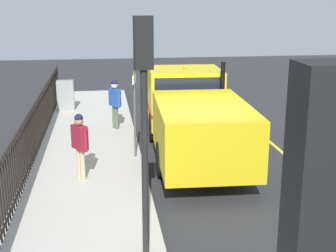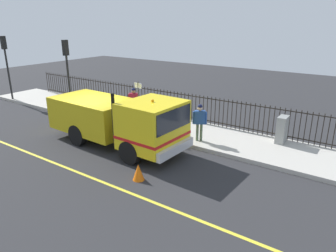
{
  "view_description": "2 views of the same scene",
  "coord_description": "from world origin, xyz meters",
  "views": [
    {
      "loc": [
        2.6,
        11.62,
        4.62
      ],
      "look_at": [
        0.62,
        -2.59,
        0.73
      ],
      "focal_mm": 50.96,
      "sensor_mm": 36.0,
      "label": 1
    },
    {
      "loc": [
        -9.52,
        -10.95,
        5.43
      ],
      "look_at": [
        1.51,
        -3.32,
        0.83
      ],
      "focal_mm": 33.44,
      "sensor_mm": 36.0,
      "label": 2
    }
  ],
  "objects": [
    {
      "name": "lane_marking",
      "position": [
        -2.81,
        0.0,
        0.0
      ],
      "size": [
        0.12,
        21.02,
        0.01
      ],
      "primitive_type": "cube",
      "color": "yellow",
      "rests_on": "ground"
    },
    {
      "name": "traffic_cone",
      "position": [
        -1.95,
        -4.45,
        0.3
      ],
      "size": [
        0.42,
        0.42,
        0.6
      ],
      "primitive_type": "cone",
      "color": "orange",
      "rests_on": "ground"
    },
    {
      "name": "traffic_light_near",
      "position": [
        1.93,
        3.93,
        3.13
      ],
      "size": [
        0.32,
        0.23,
        4.16
      ],
      "rotation": [
        0.0,
        0.0,
        3.23
      ],
      "color": "black",
      "rests_on": "sidewalk_slab"
    },
    {
      "name": "utility_cabinet",
      "position": [
        4.1,
        -7.68,
        0.78
      ],
      "size": [
        0.67,
        0.37,
        1.21
      ],
      "primitive_type": "cube",
      "color": "gray",
      "rests_on": "sidewalk_slab"
    },
    {
      "name": "pedestrian_distant",
      "position": [
        3.21,
        0.15,
        1.22
      ],
      "size": [
        0.44,
        0.54,
        1.69
      ],
      "rotation": [
        0.0,
        0.0,
        5.29
      ],
      "color": "maroon",
      "rests_on": "sidewalk_slab"
    },
    {
      "name": "ground_plane",
      "position": [
        0.0,
        0.0,
        0.0
      ],
      "size": [
        51.38,
        51.38,
        0.0
      ],
      "primitive_type": "plane",
      "color": "#2B2B2D",
      "rests_on": "ground"
    },
    {
      "name": "iron_fence",
      "position": [
        4.57,
        -0.0,
        0.93
      ],
      "size": [
        0.04,
        19.89,
        1.49
      ],
      "color": "black",
      "rests_on": "sidewalk_slab"
    },
    {
      "name": "work_truck",
      "position": [
        -0.02,
        -1.92,
        1.33
      ],
      "size": [
        2.61,
        6.84,
        2.72
      ],
      "rotation": [
        0.0,
        0.0,
        3.1
      ],
      "color": "yellow",
      "rests_on": "ground"
    },
    {
      "name": "street_sign",
      "position": [
        1.73,
        -1.44,
        1.7
      ],
      "size": [
        0.12,
        0.5,
        2.45
      ],
      "color": "#4C4C4C",
      "rests_on": "sidewalk_slab"
    },
    {
      "name": "sidewalk_slab",
      "position": [
        3.13,
        0.0,
        0.09
      ],
      "size": [
        3.14,
        23.35,
        0.18
      ],
      "primitive_type": "cube",
      "color": "#B7B2A8",
      "rests_on": "ground"
    },
    {
      "name": "worker_standing",
      "position": [
        2.2,
        -4.56,
        1.23
      ],
      "size": [
        0.43,
        0.56,
        1.71
      ],
      "rotation": [
        0.0,
        0.0,
        2.09
      ],
      "color": "#264C99",
      "rests_on": "sidewalk_slab"
    }
  ]
}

